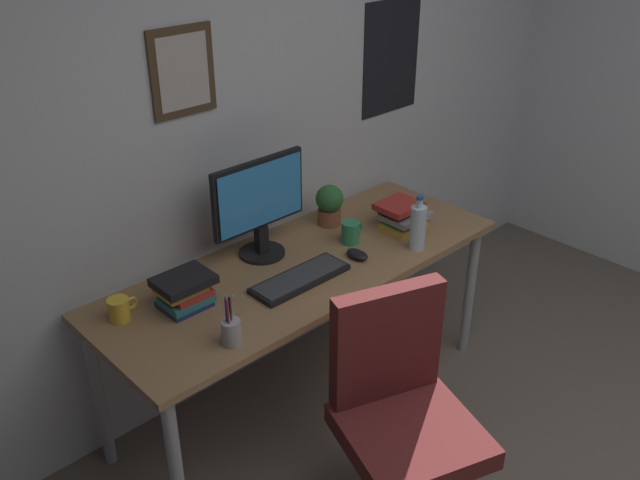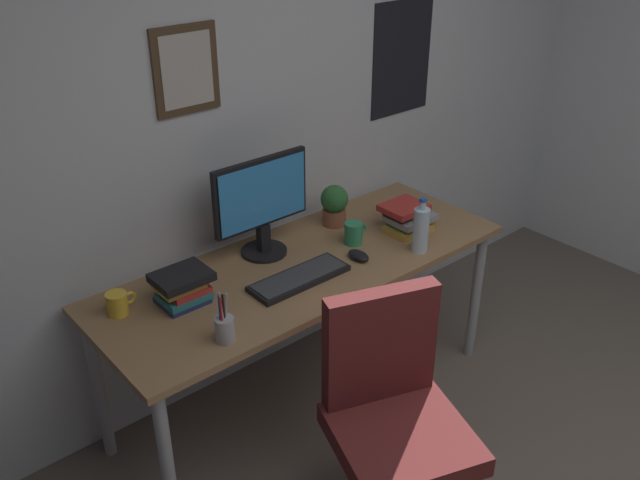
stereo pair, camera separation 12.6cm
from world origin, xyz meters
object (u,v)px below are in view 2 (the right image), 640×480
object	(u,v)px
office_chair	(392,409)
water_bottle	(421,229)
pen_cup	(225,328)
book_stack_left	(182,287)
keyboard	(299,278)
book_stack_right	(407,217)
monitor	(262,203)
coffee_mug_far	(354,233)
computer_mouse	(358,256)
potted_plant	(334,204)
coffee_mug_near	(118,303)

from	to	relation	value
office_chair	water_bottle	xyz separation A→B (m)	(0.63, 0.47, 0.32)
pen_cup	book_stack_left	xyz separation A→B (m)	(0.01, 0.31, 0.01)
office_chair	keyboard	size ratio (longest dim) A/B	2.21
keyboard	book_stack_right	world-z (taller)	book_stack_right
book_stack_left	book_stack_right	distance (m)	1.11
monitor	keyboard	world-z (taller)	monitor
coffee_mug_far	book_stack_right	bearing A→B (deg)	-13.78
computer_mouse	pen_cup	bearing A→B (deg)	-171.18
monitor	potted_plant	distance (m)	0.44
coffee_mug_far	book_stack_left	distance (m)	0.83
coffee_mug_near	monitor	bearing A→B (deg)	2.12
monitor	coffee_mug_far	xyz separation A→B (m)	(0.36, -0.19, -0.19)
office_chair	water_bottle	size ratio (longest dim) A/B	3.76
water_bottle	pen_cup	bearing A→B (deg)	179.92
computer_mouse	coffee_mug_far	world-z (taller)	coffee_mug_far
keyboard	pen_cup	bearing A→B (deg)	-162.27
office_chair	coffee_mug_near	world-z (taller)	office_chair
office_chair	computer_mouse	distance (m)	0.73
computer_mouse	potted_plant	distance (m)	0.36
keyboard	water_bottle	xyz separation A→B (m)	(0.56, -0.15, 0.09)
keyboard	potted_plant	xyz separation A→B (m)	(0.44, 0.29, 0.09)
office_chair	monitor	size ratio (longest dim) A/B	2.07
water_bottle	coffee_mug_near	size ratio (longest dim) A/B	2.16
office_chair	pen_cup	bearing A→B (deg)	129.01
book_stack_left	water_bottle	bearing A→B (deg)	-17.22
monitor	coffee_mug_near	world-z (taller)	monitor
book_stack_right	coffee_mug_far	bearing A→B (deg)	166.22
monitor	computer_mouse	size ratio (longest dim) A/B	4.18
water_bottle	keyboard	bearing A→B (deg)	165.32
monitor	pen_cup	size ratio (longest dim) A/B	2.30
office_chair	monitor	bearing A→B (deg)	83.50
keyboard	coffee_mug_near	size ratio (longest dim) A/B	3.67
pen_cup	computer_mouse	bearing A→B (deg)	8.82
water_bottle	book_stack_left	size ratio (longest dim) A/B	1.20
keyboard	coffee_mug_near	xyz separation A→B (m)	(-0.66, 0.26, 0.03)
potted_plant	pen_cup	xyz separation A→B (m)	(-0.90, -0.43, -0.05)
coffee_mug_near	pen_cup	size ratio (longest dim) A/B	0.59
coffee_mug_near	book_stack_right	bearing A→B (deg)	-9.96
office_chair	book_stack_left	bearing A→B (deg)	115.28
water_bottle	office_chair	bearing A→B (deg)	-143.52
monitor	coffee_mug_far	distance (m)	0.45
potted_plant	pen_cup	size ratio (longest dim) A/B	0.98
monitor	pen_cup	bearing A→B (deg)	-138.41
coffee_mug_far	coffee_mug_near	bearing A→B (deg)	171.06
monitor	book_stack_right	world-z (taller)	monitor
coffee_mug_near	potted_plant	distance (m)	1.11
office_chair	coffee_mug_far	size ratio (longest dim) A/B	7.95
office_chair	water_bottle	distance (m)	0.85
coffee_mug_near	pen_cup	bearing A→B (deg)	-62.43
office_chair	potted_plant	size ratio (longest dim) A/B	4.87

